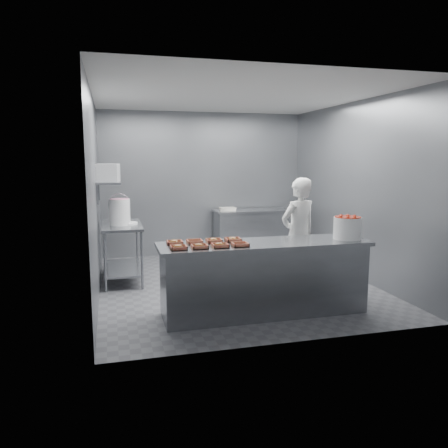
% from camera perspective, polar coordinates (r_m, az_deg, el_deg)
% --- Properties ---
extents(floor, '(4.50, 4.50, 0.00)m').
position_cam_1_polar(floor, '(6.80, 1.33, -7.74)').
color(floor, '#4C4C51').
rests_on(floor, ground).
extents(ceiling, '(4.50, 4.50, 0.00)m').
position_cam_1_polar(ceiling, '(6.58, 1.42, 16.35)').
color(ceiling, white).
rests_on(ceiling, wall_back).
extents(wall_back, '(4.00, 0.04, 2.80)m').
position_cam_1_polar(wall_back, '(8.72, -2.70, 5.23)').
color(wall_back, slate).
rests_on(wall_back, ground).
extents(wall_left, '(0.04, 4.50, 2.80)m').
position_cam_1_polar(wall_left, '(6.29, -16.45, 3.58)').
color(wall_left, slate).
rests_on(wall_left, ground).
extents(wall_right, '(0.04, 4.50, 2.80)m').
position_cam_1_polar(wall_right, '(7.35, 16.60, 4.25)').
color(wall_right, slate).
rests_on(wall_right, ground).
extents(service_counter, '(2.60, 0.70, 0.90)m').
position_cam_1_polar(service_counter, '(5.44, 5.28, -7.01)').
color(service_counter, slate).
rests_on(service_counter, ground).
extents(prep_table, '(0.60, 1.20, 0.90)m').
position_cam_1_polar(prep_table, '(7.00, -13.16, -2.50)').
color(prep_table, slate).
rests_on(prep_table, ground).
extents(back_counter, '(1.50, 0.60, 0.90)m').
position_cam_1_polar(back_counter, '(8.72, 3.61, -1.04)').
color(back_counter, slate).
rests_on(back_counter, ground).
extents(wall_shelf, '(0.35, 0.90, 0.03)m').
position_cam_1_polar(wall_shelf, '(6.88, -14.85, 5.30)').
color(wall_shelf, slate).
rests_on(wall_shelf, wall_left).
extents(tray_0, '(0.19, 0.18, 0.06)m').
position_cam_1_polar(tray_0, '(4.92, -5.98, -3.04)').
color(tray_0, tan).
rests_on(tray_0, service_counter).
extents(tray_1, '(0.19, 0.18, 0.06)m').
position_cam_1_polar(tray_1, '(4.96, -3.24, -2.91)').
color(tray_1, tan).
rests_on(tray_1, service_counter).
extents(tray_2, '(0.19, 0.18, 0.06)m').
position_cam_1_polar(tray_2, '(5.02, -0.55, -2.77)').
color(tray_2, tan).
rests_on(tray_2, service_counter).
extents(tray_3, '(0.19, 0.18, 0.04)m').
position_cam_1_polar(tray_3, '(5.08, 2.11, -2.67)').
color(tray_3, tan).
rests_on(tray_3, service_counter).
extents(tray_4, '(0.19, 0.18, 0.06)m').
position_cam_1_polar(tray_4, '(5.21, -6.48, -2.39)').
color(tray_4, tan).
rests_on(tray_4, service_counter).
extents(tray_5, '(0.19, 0.18, 0.04)m').
position_cam_1_polar(tray_5, '(5.25, -3.85, -2.31)').
color(tray_5, tan).
rests_on(tray_5, service_counter).
extents(tray_6, '(0.19, 0.18, 0.06)m').
position_cam_1_polar(tray_6, '(5.30, -1.33, -2.16)').
color(tray_6, tan).
rests_on(tray_6, service_counter).
extents(tray_7, '(0.19, 0.18, 0.06)m').
position_cam_1_polar(tray_7, '(5.36, 1.17, -2.04)').
color(tray_7, tan).
rests_on(tray_7, service_counter).
extents(worker, '(0.69, 0.56, 1.64)m').
position_cam_1_polar(worker, '(6.42, 9.68, -1.33)').
color(worker, white).
rests_on(worker, ground).
extents(strawberry_tub, '(0.35, 0.35, 0.29)m').
position_cam_1_polar(strawberry_tub, '(5.71, 15.82, -0.38)').
color(strawberry_tub, white).
rests_on(strawberry_tub, service_counter).
extents(glaze_bucket, '(0.33, 0.31, 0.48)m').
position_cam_1_polar(glaze_bucket, '(6.83, -13.47, 1.61)').
color(glaze_bucket, white).
rests_on(glaze_bucket, prep_table).
extents(bucket_lid, '(0.37, 0.37, 0.03)m').
position_cam_1_polar(bucket_lid, '(6.92, -12.59, 0.09)').
color(bucket_lid, white).
rests_on(bucket_lid, prep_table).
extents(rag, '(0.18, 0.17, 0.02)m').
position_cam_1_polar(rag, '(7.33, -13.92, 0.49)').
color(rag, '#CCB28C').
rests_on(rag, prep_table).
extents(appliance, '(0.36, 0.40, 0.26)m').
position_cam_1_polar(appliance, '(6.79, -14.90, 6.50)').
color(appliance, gray).
rests_on(appliance, wall_shelf).
extents(paper_stack, '(0.33, 0.26, 0.06)m').
position_cam_1_polar(paper_stack, '(8.52, 0.46, 1.98)').
color(paper_stack, silver).
rests_on(paper_stack, back_counter).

